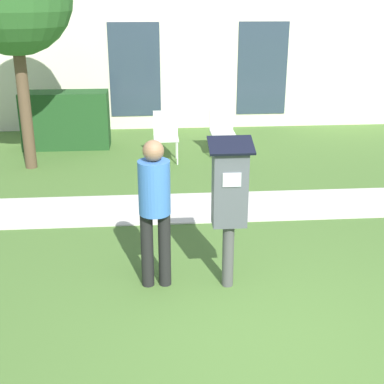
{
  "coord_description": "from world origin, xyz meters",
  "views": [
    {
      "loc": [
        -1.1,
        -3.85,
        2.93
      ],
      "look_at": [
        -0.7,
        1.1,
        1.05
      ],
      "focal_mm": 50.0,
      "sensor_mm": 36.0,
      "label": 1
    }
  ],
  "objects_px": {
    "person_standing": "(155,203)",
    "outdoor_chair_left": "(166,132)",
    "parking_meter": "(230,195)",
    "outdoor_chair_middle": "(222,127)"
  },
  "relations": [
    {
      "from": "person_standing",
      "to": "outdoor_chair_middle",
      "type": "relative_size",
      "value": 1.76
    },
    {
      "from": "outdoor_chair_middle",
      "to": "person_standing",
      "type": "bearing_deg",
      "value": -111.37
    },
    {
      "from": "parking_meter",
      "to": "outdoor_chair_middle",
      "type": "distance_m",
      "value": 4.82
    },
    {
      "from": "person_standing",
      "to": "outdoor_chair_left",
      "type": "distance_m",
      "value": 4.43
    },
    {
      "from": "person_standing",
      "to": "outdoor_chair_left",
      "type": "relative_size",
      "value": 1.76
    },
    {
      "from": "person_standing",
      "to": "outdoor_chair_middle",
      "type": "xyz_separation_m",
      "value": [
        1.31,
        4.7,
        -0.4
      ]
    },
    {
      "from": "parking_meter",
      "to": "outdoor_chair_middle",
      "type": "bearing_deg",
      "value": 83.2
    },
    {
      "from": "parking_meter",
      "to": "outdoor_chair_left",
      "type": "bearing_deg",
      "value": 96.28
    },
    {
      "from": "parking_meter",
      "to": "outdoor_chair_middle",
      "type": "relative_size",
      "value": 1.77
    },
    {
      "from": "outdoor_chair_left",
      "to": "outdoor_chair_middle",
      "type": "bearing_deg",
      "value": -6.06
    }
  ]
}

